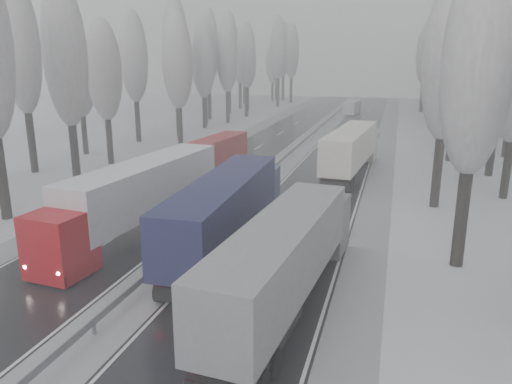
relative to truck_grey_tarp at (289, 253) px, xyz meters
The scene contains 54 objects.
carriageway_right 21.38m from the truck_grey_tarp, 94.95° to the left, with size 7.50×200.00×0.03m, color black.
carriageway_left 24.61m from the truck_grey_tarp, 120.24° to the left, with size 7.50×200.00×0.03m, color black.
median_slush 22.45m from the truck_grey_tarp, 108.51° to the left, with size 3.00×200.00×0.04m, color #95989C.
shoulder_right 21.53m from the truck_grey_tarp, 81.61° to the left, with size 2.40×200.00×0.04m, color #95989C.
shoulder_left 27.43m from the truck_grey_tarp, 129.25° to the left, with size 2.40×200.00×0.04m, color #95989C.
median_guardrail 22.38m from the truck_grey_tarp, 108.52° to the left, with size 0.12×200.00×0.76m.
tree_16 13.27m from the truck_grey_tarp, 40.61° to the left, with size 3.60×3.60×16.53m.
tree_18 21.28m from the truck_grey_tarp, 67.79° to the left, with size 3.60×3.60×16.58m.
tree_20 29.46m from the truck_grey_tarp, 67.66° to the left, with size 3.60×3.60×15.71m.
tree_21 34.34m from the truck_grey_tarp, 66.72° to the left, with size 3.60×3.60×18.62m.
tree_22 38.85m from the truck_grey_tarp, 74.86° to the left, with size 3.60×3.60×15.86m.
tree_24 44.82m from the truck_grey_tarp, 75.61° to the left, with size 3.60×3.60×20.49m.
tree_26 54.31m from the truck_grey_tarp, 78.69° to the left, with size 3.60×3.60×18.78m.
tree_27 59.77m from the truck_grey_tarp, 72.64° to the left, with size 3.60×3.60×17.62m.
tree_28 64.58m from the truck_grey_tarp, 81.65° to the left, with size 3.60×3.60×19.62m.
tree_29 69.74m from the truck_grey_tarp, 76.08° to the left, with size 3.60×3.60×18.11m.
tree_30 74.02m from the truck_grey_tarp, 82.58° to the left, with size 3.60×3.60×17.86m.
tree_31 78.95m from the truck_grey_tarp, 78.67° to the left, with size 3.60×3.60×18.58m.
tree_32 81.39m from the truck_grey_tarp, 83.22° to the left, with size 3.60×3.60×17.33m.
tree_33 85.58m from the truck_grey_tarp, 81.45° to the left, with size 3.60×3.60×14.33m.
tree_34 88.34m from the truck_grey_tarp, 84.35° to the left, with size 3.60×3.60×17.63m.
tree_35 93.65m from the truck_grey_tarp, 78.95° to the left, with size 3.60×3.60×18.25m.
tree_36 98.38m from the truck_grey_tarp, 84.16° to the left, with size 3.60×3.60×20.23m.
tree_37 103.03m from the truck_grey_tarp, 80.51° to the left, with size 3.60×3.60×16.37m.
tree_38 108.88m from the truck_grey_tarp, 83.84° to the left, with size 3.60×3.60×17.97m.
tree_39 113.09m from the truck_grey_tarp, 82.63° to the left, with size 3.60×3.60×16.19m.
tree_58 28.52m from the truck_grey_tarp, 144.71° to the left, with size 3.60×3.60×17.21m.
tree_59 37.00m from the truck_grey_tarp, 146.58° to the left, with size 3.60×3.60×18.41m.
tree_60 36.18m from the truck_grey_tarp, 134.40° to the left, with size 3.60×3.60×14.84m.
tree_61 42.90m from the truck_grey_tarp, 136.19° to the left, with size 3.60×3.60×13.95m.
tree_62 41.47m from the truck_grey_tarp, 121.08° to the left, with size 3.60×3.60×16.04m.
tree_63 49.18m from the truck_grey_tarp, 126.65° to the left, with size 3.60×3.60×16.88m.
tree_64 51.20m from the truck_grey_tarp, 120.01° to the left, with size 3.60×3.60×15.42m.
tree_65 55.93m from the truck_grey_tarp, 119.55° to the left, with size 3.60×3.60×19.48m.
tree_66 59.60m from the truck_grey_tarp, 115.25° to the left, with size 3.60×3.60×15.23m.
tree_67 63.93m from the truck_grey_tarp, 114.85° to the left, with size 3.60×3.60×17.09m.
tree_68 65.26m from the truck_grey_tarp, 111.44° to the left, with size 3.60×3.60×16.65m.
tree_69 71.00m from the truck_grey_tarp, 113.92° to the left, with size 3.60×3.60×19.35m.
tree_70 74.62m from the truck_grey_tarp, 108.40° to the left, with size 3.60×3.60×17.09m.
tree_71 80.14m from the truck_grey_tarp, 110.75° to the left, with size 3.60×3.60×19.61m.
tree_72 84.14m from the truck_grey_tarp, 108.08° to the left, with size 3.60×3.60×15.11m.
tree_73 88.95m from the truck_grey_tarp, 109.05° to the left, with size 3.60×3.60×17.22m.
tree_74 93.71m from the truck_grey_tarp, 103.76° to the left, with size 3.60×3.60×19.68m.
tree_75 99.97m from the truck_grey_tarp, 108.32° to the left, with size 3.60×3.60×18.60m.
tree_76 102.52m from the truck_grey_tarp, 101.95° to the left, with size 3.60×3.60×18.55m.
tree_77 107.47m from the truck_grey_tarp, 104.44° to the left, with size 3.60×3.60×14.32m.
tree_78 109.74m from the truck_grey_tarp, 103.03° to the left, with size 3.60×3.60×19.55m.
tree_79 114.13m from the truck_grey_tarp, 103.94° to the left, with size 3.60×3.60×17.07m.
truck_grey_tarp is the anchor object (origin of this frame).
truck_blue_box 7.42m from the truck_grey_tarp, 130.11° to the left, with size 3.27×17.70×4.52m.
truck_cream_box 27.29m from the truck_grey_tarp, 89.36° to the left, with size 4.25×17.65×4.49m.
box_truck_distant 79.54m from the truck_grey_tarp, 93.24° to the left, with size 2.83×7.09×2.58m.
truck_red_white 12.87m from the truck_grey_tarp, 150.43° to the left, with size 4.53×17.90×4.55m.
truck_red_red 23.22m from the truck_grey_tarp, 121.09° to the left, with size 3.81×14.93×3.80m.
Camera 1 is at (11.39, -11.73, 11.12)m, focal length 35.00 mm.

